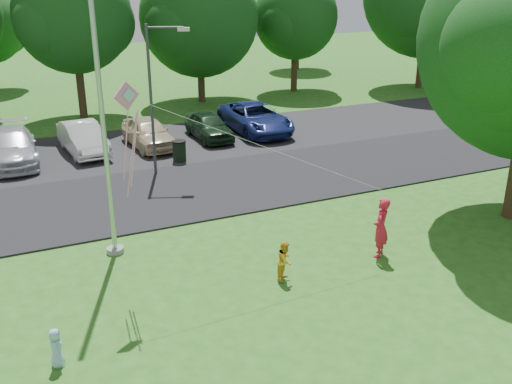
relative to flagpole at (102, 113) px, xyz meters
name	(u,v)px	position (x,y,z in m)	size (l,w,h in m)	color
ground	(303,310)	(3.50, -5.00, -4.17)	(120.00, 120.00, 0.00)	#256119
park_road	(187,190)	(3.50, 4.00, -4.14)	(60.00, 6.00, 0.06)	black
parking_strip	(144,146)	(3.50, 10.50, -4.14)	(42.00, 7.00, 0.06)	black
flagpole	(102,113)	(0.00, 0.00, 0.00)	(0.50, 0.50, 10.00)	#B7BABF
street_lamp	(156,87)	(3.20, 6.33, -0.60)	(1.59, 0.77, 5.94)	#3F3F44
trash_can	(179,151)	(4.35, 7.51, -3.68)	(0.61, 0.61, 0.97)	black
tree_row	(126,10)	(5.09, 19.23, 1.55)	(64.35, 11.94, 10.88)	#332316
horizon_trees	(132,23)	(7.56, 28.88, 0.14)	(77.46, 7.20, 7.02)	#332316
parked_cars	(155,130)	(4.06, 10.41, -3.40)	(13.89, 5.45, 1.47)	#B2B7BF
woman	(381,228)	(6.90, -3.38, -3.28)	(0.65, 0.42, 1.77)	red
child_yellow	(285,261)	(3.80, -3.46, -3.61)	(0.54, 0.42, 1.11)	gold
child_blue	(56,348)	(-2.15, -4.70, -3.73)	(0.43, 0.28, 0.87)	#95BFE5
kite	(134,115)	(0.35, -2.35, 0.40)	(7.02, 1.35, 3.36)	pink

